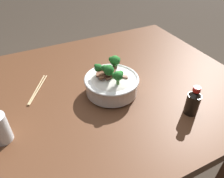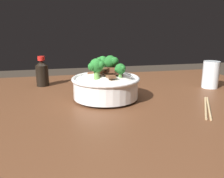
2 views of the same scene
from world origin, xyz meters
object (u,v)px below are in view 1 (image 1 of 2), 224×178
drinking_glass (0,130)px  soy_sauce_bottle (193,102)px  chopsticks_pair (38,89)px  rice_bowl (112,82)px

drinking_glass → soy_sauce_bottle: 0.70m
drinking_glass → chopsticks_pair: drinking_glass is taller
chopsticks_pair → soy_sauce_bottle: soy_sauce_bottle is taller
rice_bowl → drinking_glass: size_ratio=2.14×
rice_bowl → chopsticks_pair: size_ratio=1.23×
drinking_glass → rice_bowl: bearing=8.6°
soy_sauce_bottle → rice_bowl: bearing=131.8°
rice_bowl → drinking_glass: (-0.45, -0.07, -0.01)m
soy_sauce_bottle → drinking_glass: bearing=164.9°
rice_bowl → drinking_glass: bearing=-171.4°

